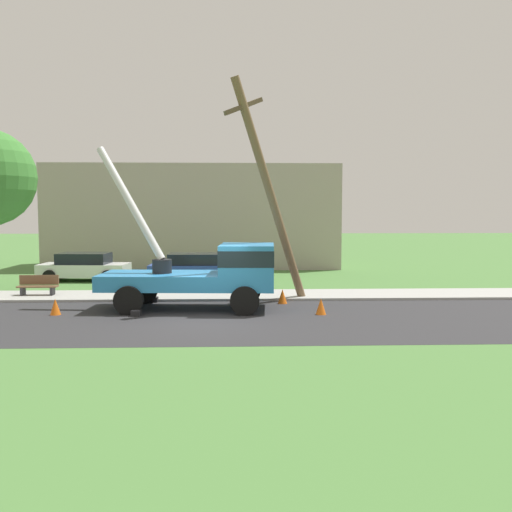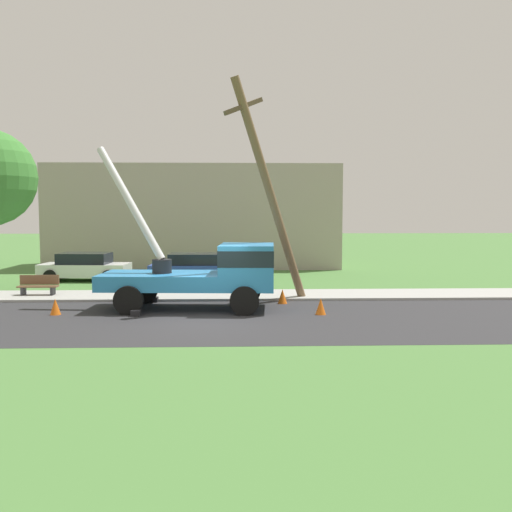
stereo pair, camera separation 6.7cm
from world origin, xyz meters
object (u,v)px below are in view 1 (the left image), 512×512
Objects in this scene: traffic_cone_curbside at (282,296)px; parked_sedan_blue at (194,267)px; leaning_utility_pole at (269,191)px; traffic_cone_behind at (55,307)px; parked_sedan_white at (84,267)px; utility_truck at (211,270)px; traffic_cone_ahead at (321,306)px; park_bench at (38,286)px.

parked_sedan_blue is at bearing 119.76° from traffic_cone_curbside.
leaning_utility_pole is 8.74m from traffic_cone_behind.
parked_sedan_blue is at bearing 65.52° from traffic_cone_behind.
traffic_cone_curbside is 12.06m from parked_sedan_white.
parked_sedan_blue is at bearing 98.95° from utility_truck.
parked_sedan_white is at bearing 129.05° from utility_truck.
leaning_utility_pole is 1.91× the size of parked_sedan_blue.
parked_sedan_white is at bearing 99.48° from traffic_cone_behind.
traffic_cone_behind is 0.13× the size of parked_sedan_blue.
traffic_cone_behind is at bearing 178.34° from traffic_cone_ahead.
traffic_cone_curbside is at bearing 14.31° from traffic_cone_behind.
park_bench is at bearing -94.35° from parked_sedan_white.
parked_sedan_blue is (-1.24, 7.89, -0.70)m from utility_truck.
leaning_utility_pole is 15.06× the size of traffic_cone_ahead.
traffic_cone_ahead is at bearing -61.12° from parked_sedan_blue.
traffic_cone_ahead is 0.12× the size of parked_sedan_white.
park_bench is at bearing 168.81° from traffic_cone_curbside.
leaning_utility_pole is at bearing 162.14° from traffic_cone_curbside.
parked_sedan_white reaches higher than traffic_cone_behind.
traffic_cone_behind is 4.46m from park_bench.
traffic_cone_ahead is (3.79, -1.24, -1.13)m from utility_truck.
parked_sedan_blue is at bearing -5.67° from parked_sedan_white.
traffic_cone_curbside is (0.50, -0.16, -4.03)m from leaning_utility_pole.
traffic_cone_ahead is at bearing -18.07° from utility_truck.
park_bench is at bearing 157.44° from utility_truck.
utility_truck is 12.05× the size of traffic_cone_curbside.
traffic_cone_ahead is 0.35× the size of park_bench.
park_bench is (-9.93, 1.97, 0.18)m from traffic_cone_curbside.
leaning_utility_pole is 4.99m from traffic_cone_ahead.
parked_sedan_white and parked_sedan_blue have the same top height.
leaning_utility_pole is 15.06× the size of traffic_cone_behind.
parked_sedan_white is at bearing 85.65° from park_bench.
parked_sedan_white is 5.45m from park_bench.
traffic_cone_behind is at bearing -114.48° from parked_sedan_blue.
traffic_cone_curbside is (-1.13, 2.29, 0.00)m from traffic_cone_ahead.
parked_sedan_white is (-10.65, 9.69, 0.43)m from traffic_cone_ahead.
leaning_utility_pole is at bearing -10.83° from park_bench.
traffic_cone_ahead is 1.00× the size of traffic_cone_curbside.
traffic_cone_behind is at bearing -163.63° from leaning_utility_pole.
leaning_utility_pole is at bearing 29.24° from utility_truck.
traffic_cone_ahead is 14.40m from parked_sedan_white.
utility_truck is at bearing -50.95° from parked_sedan_white.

